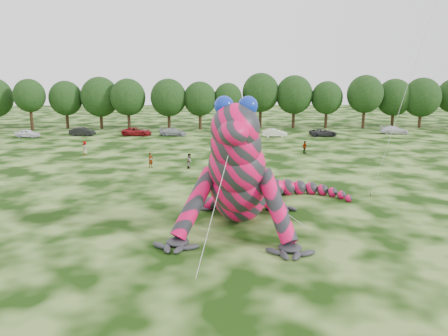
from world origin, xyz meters
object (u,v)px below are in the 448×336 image
inflatable_gecko (242,157)px  tree_10 (261,101)px  car_2 (137,132)px  car_0 (28,133)px  tree_12 (327,105)px  spectator_1 (190,161)px  tree_7 (169,104)px  car_5 (275,133)px  tree_8 (200,106)px  tree_14 (394,103)px  car_1 (82,132)px  car_3 (173,132)px  tree_3 (30,105)px  tree_5 (100,103)px  car_4 (223,130)px  tree_11 (294,102)px  tree_9 (228,106)px  car_7 (394,130)px  tree_4 (66,105)px  spectator_3 (305,147)px  tree_6 (128,104)px  tree_13 (365,102)px  car_6 (323,132)px  spectator_4 (85,148)px  tree_15 (421,103)px

inflatable_gecko → tree_10: (7.64, 53.40, 0.64)m
car_2 → car_0: bearing=103.5°
tree_12 → spectator_1: tree_12 is taller
tree_7 → car_5: size_ratio=2.32×
tree_8 → tree_10: tree_10 is taller
tree_14 → car_2: size_ratio=1.86×
car_1 → car_2: 9.36m
inflatable_gecko → tree_14: (33.70, 53.55, 0.09)m
tree_12 → car_3: tree_12 is taller
car_0 → car_2: (17.85, 1.39, 0.03)m
tree_3 → tree_5: bearing=6.2°
inflatable_gecko → car_4: bearing=99.5°
tree_12 → tree_11: bearing=175.8°
tree_9 → car_2: 18.47m
tree_10 → car_7: bearing=-22.3°
tree_4 → tree_3: bearing=-164.9°
spectator_3 → tree_10: bearing=56.3°
tree_9 → tree_6: bearing=-178.0°
tree_13 → car_5: 22.05m
inflatable_gecko → tree_3: (-35.48, 51.89, 0.11)m
tree_10 → car_7: 24.77m
tree_7 → tree_4: bearing=174.4°
inflatable_gecko → tree_6: (-17.31, 51.51, 0.14)m
tree_6 → tree_10: tree_10 is taller
tree_8 → spectator_1: size_ratio=5.33×
tree_7 → car_2: bearing=-120.6°
tree_5 → tree_11: 36.91m
car_4 → car_6: size_ratio=0.93×
spectator_3 → spectator_4: 29.00m
tree_5 → tree_12: size_ratio=1.09×
tree_11 → tree_8: bearing=-176.2°
inflatable_gecko → car_1: 50.20m
tree_15 → spectator_3: (-28.36, -26.64, -3.98)m
tree_8 → car_7: (34.13, -7.66, -3.79)m
tree_13 → tree_9: bearing=179.5°
car_0 → car_1: size_ratio=0.93×
spectator_4 → car_5: bearing=88.4°
tree_4 → spectator_1: size_ratio=5.40×
car_4 → tree_9: bearing=-5.5°
car_2 → spectator_1: bearing=-150.0°
car_0 → car_4: (32.57, 2.47, 0.06)m
tree_15 → tree_5: bearing=179.4°
car_7 → spectator_4: spectator_4 is taller
car_7 → spectator_3: size_ratio=2.84×
tree_15 → car_6: bearing=-153.3°
tree_3 → car_6: tree_3 is taller
tree_14 → car_4: 34.99m
car_3 → spectator_1: (3.94, -25.99, 0.18)m
tree_14 → car_3: tree_14 is taller
tree_11 → tree_14: size_ratio=1.07×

